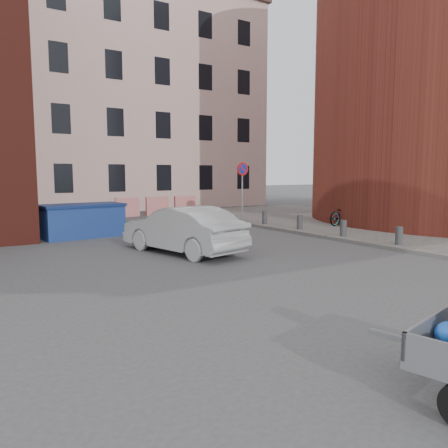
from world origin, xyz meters
TOP-DOWN VIEW (x-y plane):
  - ground at (0.00, 0.00)m, footprint 120.00×120.00m
  - sidewalk at (10.00, 4.00)m, footprint 9.00×24.00m
  - building_pink at (6.00, 22.00)m, footprint 16.00×8.00m
  - no_parking_sign at (6.00, 9.48)m, footprint 0.60×0.09m
  - bollards at (6.00, 3.40)m, footprint 0.22×9.02m
  - barriers at (4.20, 15.00)m, footprint 4.70×0.18m
  - dumpster at (-1.43, 8.85)m, footprint 2.95×1.72m
  - silver_car at (0.17, 4.11)m, footprint 2.30×4.28m
  - bicycle at (8.48, 5.68)m, footprint 1.81×0.82m

SIDE VIEW (x-z plane):
  - ground at x=0.00m, z-range 0.00..0.00m
  - sidewalk at x=10.00m, z-range 0.00..0.12m
  - bollards at x=6.00m, z-range 0.12..0.67m
  - barriers at x=4.20m, z-range 0.00..1.00m
  - bicycle at x=8.48m, z-range 0.12..1.04m
  - dumpster at x=-1.43m, z-range 0.00..1.19m
  - silver_car at x=0.17m, z-range 0.00..1.34m
  - no_parking_sign at x=6.00m, z-range 0.69..3.34m
  - building_pink at x=6.00m, z-range 0.00..14.00m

